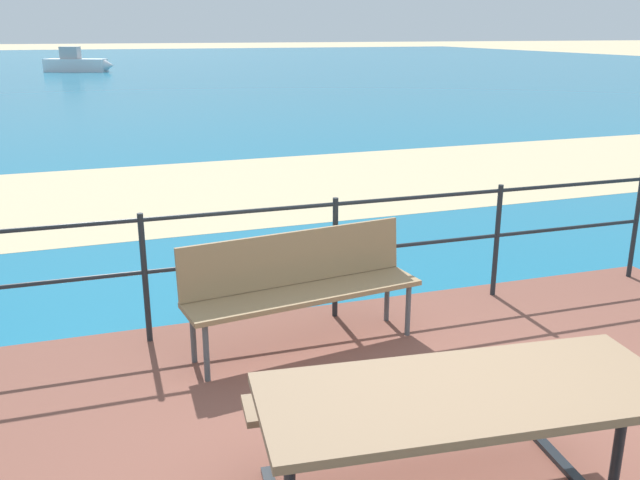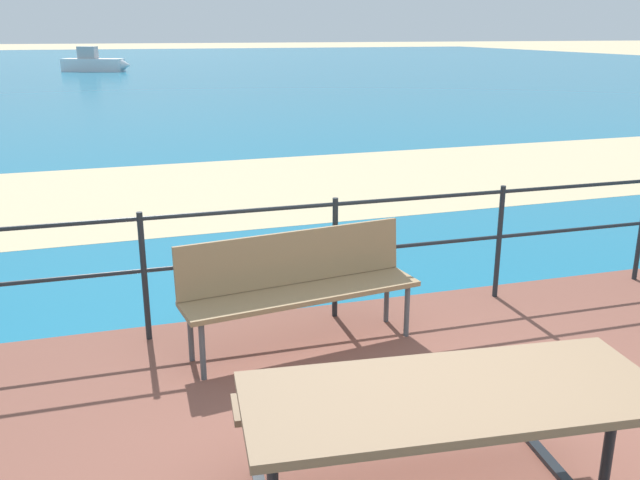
# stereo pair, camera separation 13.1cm
# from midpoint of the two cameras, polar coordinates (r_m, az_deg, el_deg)

# --- Properties ---
(sea_water) EXTENTS (90.00, 90.00, 0.01)m
(sea_water) POSITION_cam_midpoint_polar(r_m,az_deg,el_deg) (42.59, -16.50, 13.43)
(sea_water) COLOR #196B8E
(sea_water) RESTS_ON ground
(beach_strip) EXTENTS (54.10, 5.88, 0.01)m
(beach_strip) POSITION_cam_midpoint_polar(r_m,az_deg,el_deg) (10.34, -8.59, 4.20)
(beach_strip) COLOR tan
(beach_strip) RESTS_ON ground
(picnic_table) EXTENTS (1.92, 1.59, 0.79)m
(picnic_table) POSITION_cam_midpoint_polar(r_m,az_deg,el_deg) (3.10, 10.89, -15.16)
(picnic_table) COLOR #7A6047
(picnic_table) RESTS_ON patio_paving
(park_bench) EXTENTS (1.78, 0.66, 0.84)m
(park_bench) POSITION_cam_midpoint_polar(r_m,az_deg,el_deg) (4.94, -2.42, -3.29)
(park_bench) COLOR #8C704C
(park_bench) RESTS_ON patio_paving
(railing_fence) EXTENTS (5.94, 0.04, 0.99)m
(railing_fence) POSITION_cam_midpoint_polar(r_m,az_deg,el_deg) (5.39, 0.59, -0.15)
(railing_fence) COLOR #1E2328
(railing_fence) RESTS_ON patio_paving
(boat_near) EXTENTS (3.88, 2.26, 1.36)m
(boat_near) POSITION_cam_midpoint_polar(r_m,az_deg,el_deg) (41.58, -19.68, 13.69)
(boat_near) COLOR silver
(boat_near) RESTS_ON sea_water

